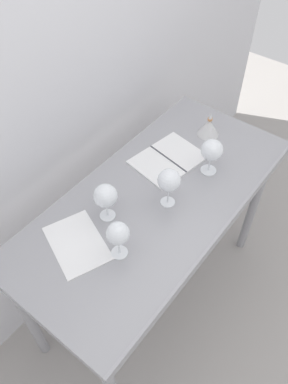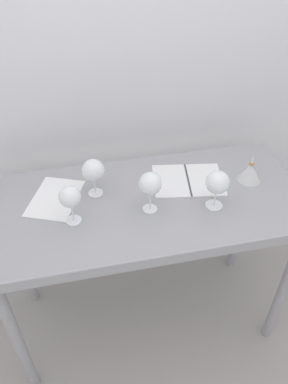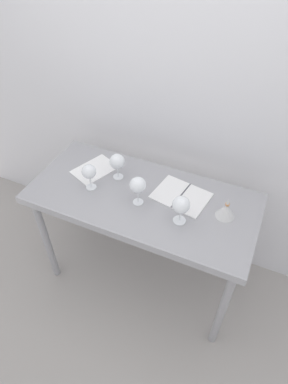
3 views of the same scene
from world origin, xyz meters
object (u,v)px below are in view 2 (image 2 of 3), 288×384
(tasting_sheet_lower, at_px, (55,198))
(decanter_funnel, at_px, (250,172))
(open_notebook, at_px, (188,180))
(wine_glass_near_center, at_px, (151,184))
(wine_glass_near_left, at_px, (70,198))
(wine_glass_near_right, at_px, (217,183))
(wine_glass_far_left, at_px, (93,171))

(tasting_sheet_lower, relative_size, decanter_funnel, 2.12)
(open_notebook, bearing_deg, wine_glass_near_center, -135.08)
(wine_glass_near_center, height_order, tasting_sheet_lower, wine_glass_near_center)
(wine_glass_near_center, distance_m, open_notebook, 0.30)
(wine_glass_near_left, xyz_separation_m, tasting_sheet_lower, (-0.07, 0.16, -0.12))
(wine_glass_near_center, bearing_deg, wine_glass_near_right, -7.60)
(tasting_sheet_lower, bearing_deg, open_notebook, 21.61)
(wine_glass_near_right, bearing_deg, decanter_funnel, 32.27)
(wine_glass_far_left, distance_m, tasting_sheet_lower, 0.22)
(wine_glass_near_right, distance_m, decanter_funnel, 0.28)
(wine_glass_near_right, xyz_separation_m, wine_glass_far_left, (-0.49, 0.19, 0.00))
(wine_glass_near_left, xyz_separation_m, decanter_funnel, (0.82, 0.11, -0.08))
(open_notebook, bearing_deg, decanter_funnel, -0.26)
(wine_glass_near_right, height_order, wine_glass_far_left, wine_glass_near_right)
(open_notebook, bearing_deg, tasting_sheet_lower, -171.04)
(open_notebook, xyz_separation_m, tasting_sheet_lower, (-0.61, 0.01, -0.00))
(wine_glass_near_center, distance_m, tasting_sheet_lower, 0.44)
(wine_glass_near_right, relative_size, open_notebook, 0.50)
(wine_glass_far_left, relative_size, decanter_funnel, 1.36)
(decanter_funnel, bearing_deg, wine_glass_near_center, -168.04)
(wine_glass_near_right, relative_size, decanter_funnel, 1.37)
(wine_glass_far_left, bearing_deg, wine_glass_near_right, -21.49)
(wine_glass_near_left, bearing_deg, wine_glass_near_right, -3.31)
(wine_glass_near_left, relative_size, decanter_funnel, 1.34)
(tasting_sheet_lower, distance_m, decanter_funnel, 0.89)
(wine_glass_far_left, relative_size, tasting_sheet_lower, 0.64)
(decanter_funnel, bearing_deg, tasting_sheet_lower, 176.54)
(wine_glass_near_center, distance_m, wine_glass_near_right, 0.27)
(wine_glass_near_right, distance_m, tasting_sheet_lower, 0.70)
(wine_glass_near_right, bearing_deg, tasting_sheet_lower, 163.65)
(wine_glass_near_right, height_order, decanter_funnel, wine_glass_near_right)
(wine_glass_near_center, relative_size, wine_glass_near_right, 1.06)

